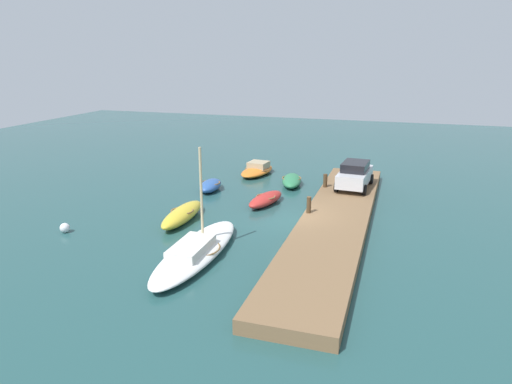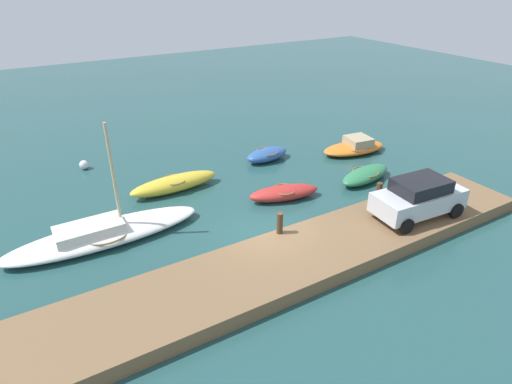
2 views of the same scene
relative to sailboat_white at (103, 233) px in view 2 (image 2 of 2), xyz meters
The scene contains 12 objects.
ground_plane 6.62m from the sailboat_white, 29.35° to the right, with size 84.00×84.00×0.00m, color #234C4C.
dock_platform 7.85m from the sailboat_white, 42.78° to the right, with size 21.73×3.41×0.56m, color brown.
sailboat_white is the anchor object (origin of this frame).
rowboat_red 8.28m from the sailboat_white, ahead, with size 3.57×1.88×0.68m.
rowboat_green 13.06m from the sailboat_white, ahead, with size 3.56×1.89×0.66m.
motorboat_orange 15.25m from the sailboat_white, ahead, with size 4.20×2.29×0.94m.
rowboat_yellow 4.90m from the sailboat_white, 33.38° to the left, with size 4.51×1.30×0.79m.
dinghy_blue 10.64m from the sailboat_white, 19.60° to the left, with size 2.77×1.48×0.71m.
mooring_post_west 7.14m from the sailboat_white, 33.04° to the right, with size 0.24×0.24×0.89m, color #47331E.
mooring_post_mid_west 11.91m from the sailboat_white, 19.01° to the right, with size 0.26×0.26×0.85m, color #47331E.
parked_car 12.99m from the sailboat_white, 25.98° to the right, with size 4.01×2.17×1.68m.
marker_buoy 7.71m from the sailboat_white, 84.23° to the left, with size 0.50×0.50×0.50m, color silver.
Camera 2 is at (-7.95, -12.55, 9.92)m, focal length 30.42 mm.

